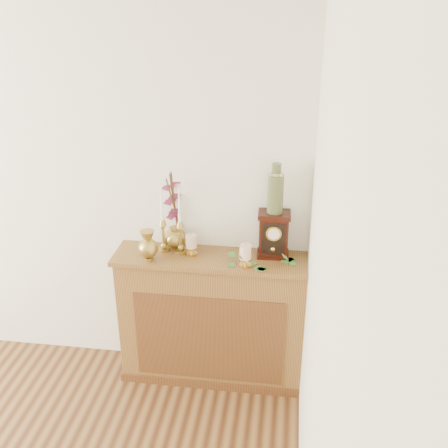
# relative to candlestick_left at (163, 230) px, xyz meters

# --- Properties ---
(console_shelf) EXTENTS (1.24, 0.34, 0.93)m
(console_shelf) POSITION_rel_candlestick_left_xyz_m (0.31, -0.04, -0.64)
(console_shelf) COLOR olive
(console_shelf) RESTS_ON ground
(candlestick_left) EXTENTS (0.07, 0.07, 0.44)m
(candlestick_left) POSITION_rel_candlestick_left_xyz_m (0.00, 0.00, 0.00)
(candlestick_left) COLOR #AE9445
(candlestick_left) RESTS_ON console_shelf
(candlestick_center) EXTENTS (0.07, 0.07, 0.44)m
(candlestick_center) POSITION_rel_candlestick_left_xyz_m (0.11, -0.01, -0.00)
(candlestick_center) COLOR #AE9445
(candlestick_center) RESTS_ON console_shelf
(bud_vase) EXTENTS (0.12, 0.12, 0.20)m
(bud_vase) POSITION_rel_candlestick_left_xyz_m (-0.06, -0.13, -0.05)
(bud_vase) COLOR #AE9445
(bud_vase) RESTS_ON console_shelf
(ginger_jar) EXTENTS (0.21, 0.23, 0.53)m
(ginger_jar) POSITION_rel_candlestick_left_xyz_m (0.05, 0.10, 0.10)
(ginger_jar) COLOR #AE9445
(ginger_jar) RESTS_ON console_shelf
(pillar_candle_left) EXTENTS (0.08, 0.08, 0.15)m
(pillar_candle_left) POSITION_rel_candlestick_left_xyz_m (0.18, -0.03, -0.07)
(pillar_candle_left) COLOR gold
(pillar_candle_left) RESTS_ON console_shelf
(pillar_candle_right) EXTENTS (0.08, 0.08, 0.15)m
(pillar_candle_right) POSITION_rel_candlestick_left_xyz_m (0.53, -0.13, -0.06)
(pillar_candle_right) COLOR gold
(pillar_candle_right) RESTS_ON console_shelf
(ivy_garland) EXTENTS (0.46, 0.20, 0.08)m
(ivy_garland) POSITION_rel_candlestick_left_xyz_m (0.57, -0.09, -0.13)
(ivy_garland) COLOR #3F762D
(ivy_garland) RESTS_ON console_shelf
(mantel_clock) EXTENTS (0.20, 0.14, 0.29)m
(mantel_clock) POSITION_rel_candlestick_left_xyz_m (0.69, 0.03, 0.00)
(mantel_clock) COLOR black
(mantel_clock) RESTS_ON console_shelf
(ceramic_vase) EXTENTS (0.10, 0.10, 0.31)m
(ceramic_vase) POSITION_rel_candlestick_left_xyz_m (0.69, 0.03, 0.29)
(ceramic_vase) COLOR #1C382C
(ceramic_vase) RESTS_ON mantel_clock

